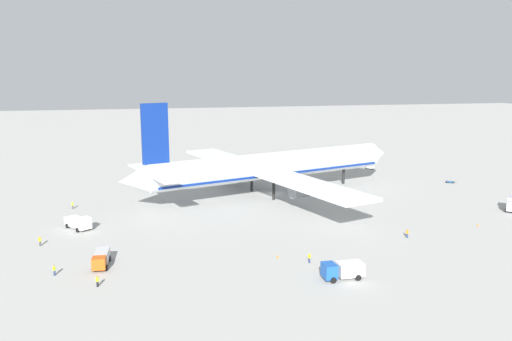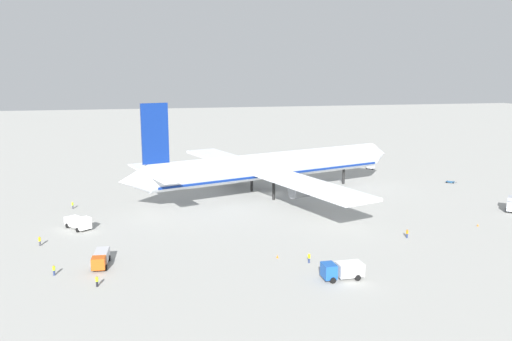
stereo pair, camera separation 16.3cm
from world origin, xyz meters
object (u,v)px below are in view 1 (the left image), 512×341
object	(u,v)px
ground_worker_0	(97,281)
ground_worker_4	(40,241)
service_truck_2	(101,258)
baggage_cart_1	(450,182)
ground_worker_1	(54,270)
ground_worker_3	(309,258)
service_truck_0	(343,270)
baggage_cart_2	(368,155)
ground_worker_2	(73,205)
traffic_cone_0	(351,160)
traffic_cone_2	(278,256)
service_truck_1	(78,222)
baggage_cart_0	(370,167)
traffic_cone_1	(478,225)
airliner	(269,166)
ground_worker_5	(407,233)

from	to	relation	value
ground_worker_0	ground_worker_4	distance (m)	23.26
service_truck_2	baggage_cart_1	distance (m)	99.01
ground_worker_1	ground_worker_3	xyz separation A→B (m)	(39.17, -3.55, 0.00)
service_truck_0	ground_worker_4	xyz separation A→B (m)	(-46.46, 25.42, -0.51)
baggage_cart_2	ground_worker_2	bearing A→B (deg)	-151.10
ground_worker_0	traffic_cone_0	size ratio (longest dim) A/B	2.99
baggage_cart_2	ground_worker_4	bearing A→B (deg)	-141.74
baggage_cart_1	baggage_cart_2	size ratio (longest dim) A/B	0.72
baggage_cart_1	traffic_cone_2	size ratio (longest dim) A/B	4.79
baggage_cart_1	service_truck_1	bearing A→B (deg)	-167.25
service_truck_0	ground_worker_2	xyz separation A→B (m)	(-43.76, 50.05, -0.56)
service_truck_1	traffic_cone_2	xyz separation A→B (m)	(33.72, -23.89, -1.07)
baggage_cart_1	ground_worker_1	world-z (taller)	ground_worker_1
baggage_cart_0	baggage_cart_1	size ratio (longest dim) A/B	1.14
ground_worker_4	traffic_cone_1	xyz separation A→B (m)	(82.64, -6.72, -0.63)
baggage_cart_1	ground_worker_0	xyz separation A→B (m)	(-89.40, -50.79, 0.57)
baggage_cart_1	ground_worker_3	xyz separation A→B (m)	(-56.88, -48.61, 0.58)
ground_worker_4	traffic_cone_2	bearing A→B (deg)	-20.90
airliner	baggage_cart_2	size ratio (longest dim) A/B	20.40
service_truck_1	service_truck_2	size ratio (longest dim) A/B	1.00
traffic_cone_0	baggage_cart_1	bearing A→B (deg)	-70.93
baggage_cart_0	baggage_cart_2	world-z (taller)	baggage_cart_0
baggage_cart_1	ground_worker_1	bearing A→B (deg)	-154.87
service_truck_2	traffic_cone_2	world-z (taller)	service_truck_2
ground_worker_0	baggage_cart_2	bearing A→B (deg)	48.38
traffic_cone_0	traffic_cone_2	size ratio (longest dim) A/B	1.00
ground_worker_2	service_truck_1	bearing A→B (deg)	-79.64
ground_worker_1	baggage_cart_2	bearing A→B (deg)	44.54
service_truck_2	ground_worker_5	distance (m)	54.20
service_truck_2	ground_worker_0	distance (m)	8.24
ground_worker_4	traffic_cone_0	size ratio (longest dim) A/B	3.24
service_truck_1	traffic_cone_1	bearing A→B (deg)	-11.45
ground_worker_1	traffic_cone_0	world-z (taller)	ground_worker_1
service_truck_0	ground_worker_5	xyz separation A→B (m)	(18.88, 15.22, -0.57)
service_truck_2	traffic_cone_0	size ratio (longest dim) A/B	11.92
baggage_cart_2	ground_worker_1	world-z (taller)	ground_worker_1
service_truck_2	traffic_cone_1	distance (m)	71.69
baggage_cart_2	ground_worker_4	xyz separation A→B (m)	(-97.81, -77.12, 0.64)
traffic_cone_0	airliner	bearing A→B (deg)	-134.10
traffic_cone_0	service_truck_1	bearing A→B (deg)	-144.03
service_truck_2	ground_worker_5	xyz separation A→B (m)	(54.17, 1.98, -0.42)
ground_worker_2	service_truck_0	bearing A→B (deg)	-48.83
baggage_cart_0	ground_worker_1	world-z (taller)	ground_worker_1
baggage_cart_2	airliner	bearing A→B (deg)	-135.18
baggage_cart_0	traffic_cone_0	distance (m)	14.65
service_truck_1	baggage_cart_1	bearing A→B (deg)	12.75
ground_worker_4	ground_worker_5	bearing A→B (deg)	-8.87
airliner	ground_worker_1	distance (m)	61.91
traffic_cone_2	traffic_cone_0	bearing A→B (deg)	59.97
service_truck_0	traffic_cone_1	world-z (taller)	service_truck_0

